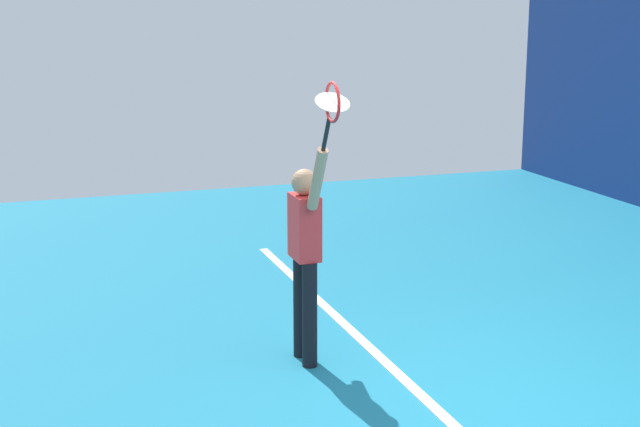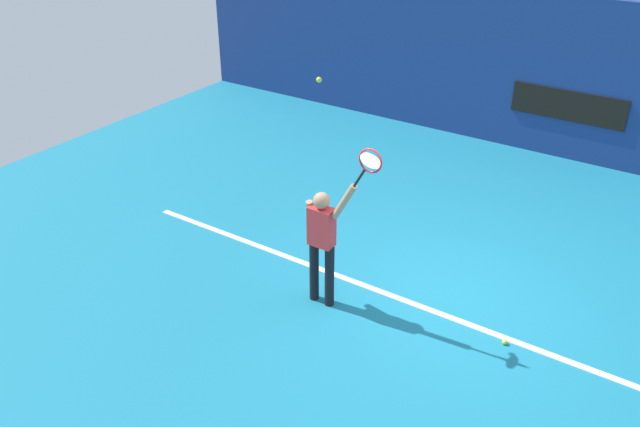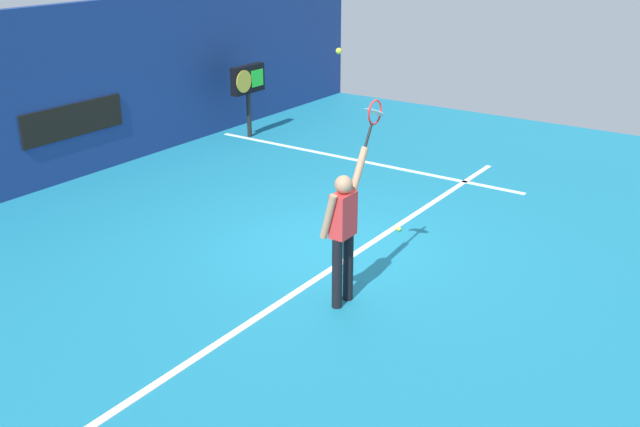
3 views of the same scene
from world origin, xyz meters
name	(u,v)px [view 2 (image 2 of 3)]	position (x,y,z in m)	size (l,w,h in m)	color
ground_plane	(439,297)	(0.00, 0.00, 0.00)	(18.00, 18.00, 0.00)	teal
back_wall	(574,80)	(0.00, 5.84, 1.57)	(18.00, 0.20, 3.15)	navy
sponsor_banner_center	(568,106)	(0.00, 5.72, 1.10)	(2.20, 0.03, 0.60)	black
court_baseline	(428,309)	(0.00, -0.35, 0.01)	(10.00, 0.10, 0.01)	white
tennis_player	(322,239)	(-1.31, -0.98, 1.01)	(0.76, 0.31, 1.94)	black
tennis_racket	(369,163)	(-0.65, -0.98, 2.28)	(0.44, 0.27, 0.61)	black
tennis_ball	(319,80)	(-1.39, -0.94, 3.14)	(0.07, 0.07, 0.07)	#CCE033
spare_ball	(505,342)	(1.12, -0.46, 0.03)	(0.07, 0.07, 0.07)	#CCE033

